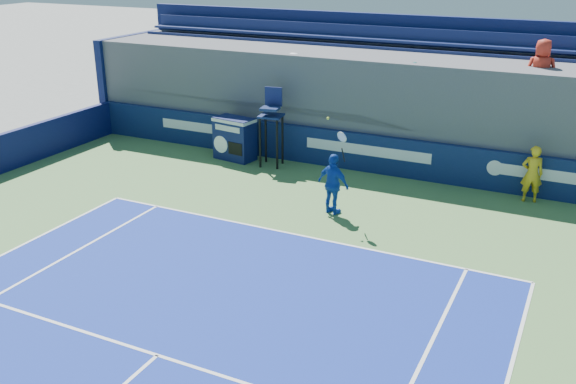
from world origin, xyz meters
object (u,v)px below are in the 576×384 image
at_px(match_clock, 235,138).
at_px(umpire_chair, 271,119).
at_px(ball_person, 532,174).
at_px(tennis_player, 333,184).

xyz_separation_m(match_clock, umpire_chair, (1.37, -0.03, 0.79)).
xyz_separation_m(ball_person, umpire_chair, (-7.76, -0.31, 0.72)).
bearing_deg(ball_person, match_clock, -13.57).
distance_m(match_clock, umpire_chair, 1.58).
bearing_deg(ball_person, tennis_player, 19.45).
bearing_deg(match_clock, umpire_chair, -1.28).
relative_size(umpire_chair, tennis_player, 0.96).
height_order(ball_person, umpire_chair, umpire_chair).
relative_size(ball_person, tennis_player, 0.62).
relative_size(ball_person, match_clock, 1.12).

